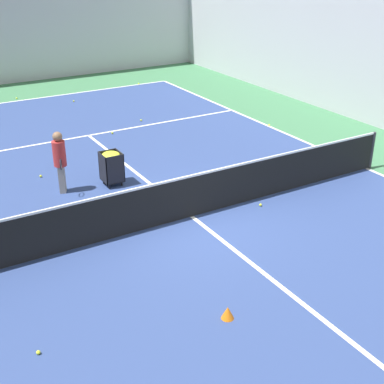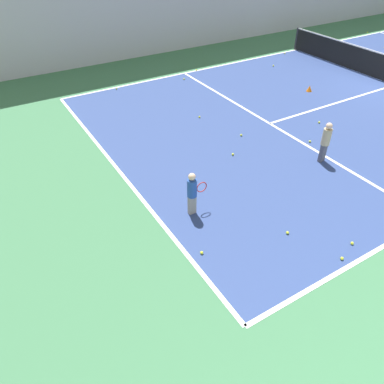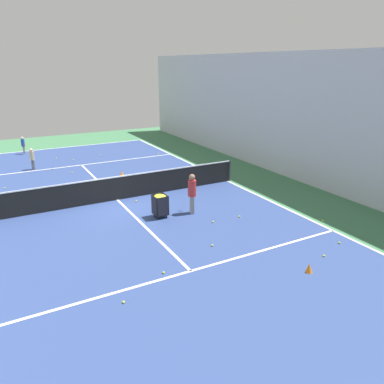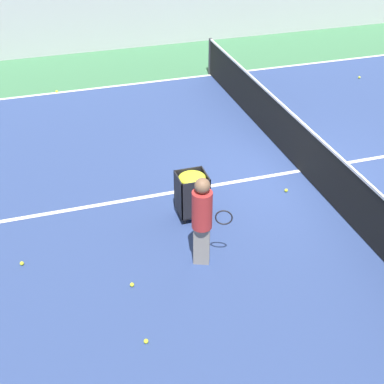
{
  "view_description": "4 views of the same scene",
  "coord_description": "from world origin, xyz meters",
  "px_view_note": "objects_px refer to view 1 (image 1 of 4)",
  "views": [
    {
      "loc": [
        -5.68,
        -9.59,
        5.86
      ],
      "look_at": [
        0.0,
        0.0,
        0.65
      ],
      "focal_mm": 50.0,
      "sensor_mm": 36.0,
      "label": 1
    },
    {
      "loc": [
        8.59,
        -15.12,
        5.86
      ],
      "look_at": [
        2.66,
        -11.53,
        0.63
      ],
      "focal_mm": 35.0,
      "sensor_mm": 36.0,
      "label": 2
    },
    {
      "loc": [
        4.49,
        15.12,
        5.69
      ],
      "look_at": [
        -2.15,
        2.91,
        0.89
      ],
      "focal_mm": 35.0,
      "sensor_mm": 36.0,
      "label": 3
    },
    {
      "loc": [
        -8.59,
        5.07,
        5.86
      ],
      "look_at": [
        -0.88,
        2.67,
        0.54
      ],
      "focal_mm": 50.0,
      "sensor_mm": 36.0,
      "label": 4
    }
  ],
  "objects_px": {
    "training_cone_1": "(228,313)",
    "tennis_net": "(192,196)",
    "ball_cart": "(111,162)",
    "coach_at_net": "(60,158)"
  },
  "relations": [
    {
      "from": "tennis_net",
      "to": "coach_at_net",
      "type": "height_order",
      "value": "coach_at_net"
    },
    {
      "from": "tennis_net",
      "to": "training_cone_1",
      "type": "xyz_separation_m",
      "value": [
        -1.38,
        -3.53,
        -0.44
      ]
    },
    {
      "from": "ball_cart",
      "to": "training_cone_1",
      "type": "height_order",
      "value": "ball_cart"
    },
    {
      "from": "ball_cart",
      "to": "training_cone_1",
      "type": "distance_m",
      "value": 6.25
    },
    {
      "from": "tennis_net",
      "to": "training_cone_1",
      "type": "bearing_deg",
      "value": -111.38
    },
    {
      "from": "training_cone_1",
      "to": "tennis_net",
      "type": "bearing_deg",
      "value": 68.62
    },
    {
      "from": "tennis_net",
      "to": "ball_cart",
      "type": "height_order",
      "value": "tennis_net"
    },
    {
      "from": "coach_at_net",
      "to": "ball_cart",
      "type": "height_order",
      "value": "coach_at_net"
    },
    {
      "from": "tennis_net",
      "to": "training_cone_1",
      "type": "distance_m",
      "value": 3.82
    },
    {
      "from": "tennis_net",
      "to": "coach_at_net",
      "type": "distance_m",
      "value": 3.63
    }
  ]
}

